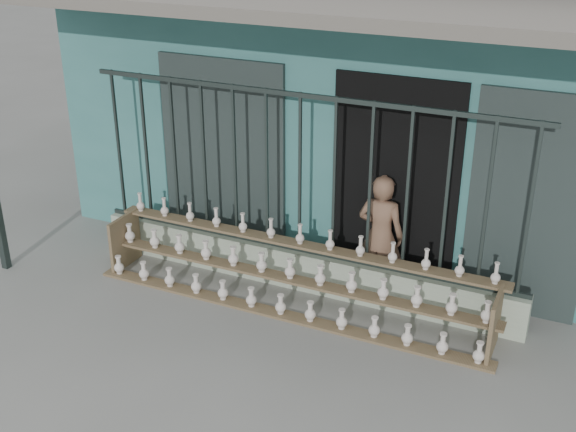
% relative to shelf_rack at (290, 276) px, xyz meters
% --- Properties ---
extents(ground, '(60.00, 60.00, 0.00)m').
position_rel_shelf_rack_xyz_m(ground, '(-0.07, -0.88, -0.36)').
color(ground, slate).
extents(workshop_building, '(7.40, 6.60, 3.21)m').
position_rel_shelf_rack_xyz_m(workshop_building, '(-0.07, 3.35, 1.26)').
color(workshop_building, '#346E6B').
rests_on(workshop_building, ground).
extents(parapet_wall, '(5.00, 0.20, 0.45)m').
position_rel_shelf_rack_xyz_m(parapet_wall, '(-0.07, 0.42, -0.14)').
color(parapet_wall, '#A0AE95').
rests_on(parapet_wall, ground).
extents(security_fence, '(5.00, 0.04, 1.80)m').
position_rel_shelf_rack_xyz_m(security_fence, '(-0.07, 0.42, 0.99)').
color(security_fence, '#283330').
rests_on(security_fence, parapet_wall).
extents(shelf_rack, '(4.50, 0.68, 0.85)m').
position_rel_shelf_rack_xyz_m(shelf_rack, '(0.00, 0.00, 0.00)').
color(shelf_rack, brown).
rests_on(shelf_rack, ground).
extents(elderly_woman, '(0.51, 0.34, 1.40)m').
position_rel_shelf_rack_xyz_m(elderly_woman, '(0.78, 0.67, 0.34)').
color(elderly_woman, brown).
rests_on(elderly_woman, ground).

